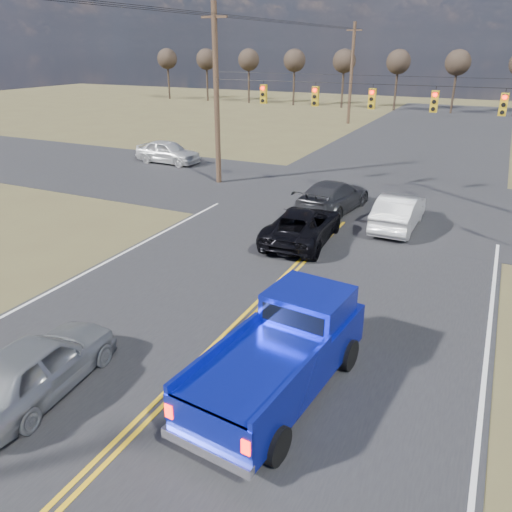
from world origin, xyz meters
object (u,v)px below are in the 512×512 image
at_px(silver_suv, 37,366).
at_px(dgrey_car_queue, 333,196).
at_px(pickup_truck, 283,353).
at_px(black_suv, 303,225).
at_px(cross_car_west, 168,152).
at_px(white_car_queue, 399,211).

xyz_separation_m(silver_suv, dgrey_car_queue, (1.90, 16.87, 0.03)).
distance_m(pickup_truck, black_suv, 10.12).
height_order(black_suv, cross_car_west, cross_car_west).
height_order(pickup_truck, cross_car_west, pickup_truck).
distance_m(pickup_truck, white_car_queue, 13.15).
height_order(pickup_truck, black_suv, pickup_truck).
height_order(silver_suv, white_car_queue, white_car_queue).
xyz_separation_m(black_suv, white_car_queue, (3.32, 3.54, 0.06)).
bearing_deg(white_car_queue, dgrey_car_queue, -17.08).
xyz_separation_m(black_suv, dgrey_car_queue, (-0.16, 4.64, 0.05)).
relative_size(white_car_queue, cross_car_west, 1.00).
bearing_deg(black_suv, dgrey_car_queue, -91.78).
distance_m(dgrey_car_queue, cross_car_west, 15.10).
bearing_deg(black_suv, white_car_queue, -136.92).
bearing_deg(cross_car_west, black_suv, -123.77).
relative_size(pickup_truck, dgrey_car_queue, 1.10).
relative_size(pickup_truck, cross_car_west, 1.24).
bearing_deg(white_car_queue, silver_suv, 71.75).
distance_m(pickup_truck, dgrey_car_queue, 14.64).
bearing_deg(silver_suv, pickup_truck, -159.02).
distance_m(black_suv, white_car_queue, 4.85).
height_order(dgrey_car_queue, cross_car_west, cross_car_west).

